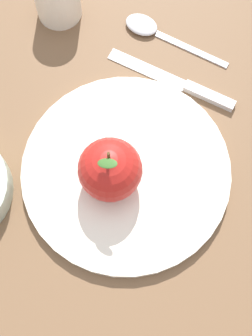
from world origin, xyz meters
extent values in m
plane|color=brown|center=(0.00, 0.00, 0.00)|extent=(2.40, 2.40, 0.00)
cylinder|color=silver|center=(0.02, 0.01, 0.01)|extent=(0.27, 0.27, 0.01)
torus|color=silver|center=(0.02, 0.01, 0.01)|extent=(0.27, 0.27, 0.01)
sphere|color=#B21E19|center=(0.04, -0.01, 0.05)|extent=(0.08, 0.08, 0.08)
cylinder|color=#4C3319|center=(0.04, -0.01, 0.10)|extent=(0.00, 0.00, 0.02)
ellipsoid|color=#386628|center=(0.05, -0.01, 0.10)|extent=(0.01, 0.02, 0.01)
cube|color=silver|center=(-0.13, 0.02, 0.00)|extent=(0.06, 0.12, 0.00)
cube|color=silver|center=(-0.10, 0.11, 0.01)|extent=(0.04, 0.07, 0.01)
ellipsoid|color=silver|center=(-0.20, 0.01, 0.01)|extent=(0.05, 0.06, 0.01)
cube|color=silver|center=(-0.17, 0.08, 0.00)|extent=(0.05, 0.11, 0.01)
camera|label=1|loc=(0.21, 0.03, 0.57)|focal=49.36mm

